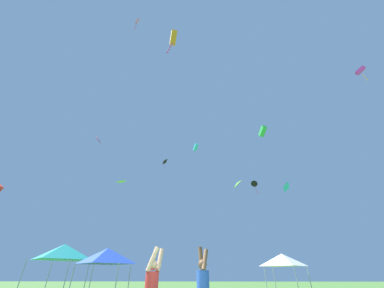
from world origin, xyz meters
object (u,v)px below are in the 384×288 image
kite_lime_diamond (121,181)px  kite_magenta_box (360,71)px  kite_black_diamond (165,162)px  kite_pink_delta (137,21)px  kite_lime_delta (237,184)px  canopy_tent_white (283,260)px  kite_cyan_diamond (286,187)px  canopy_tent_teal (63,252)px  canopy_tent_blue (107,256)px  kite_pink_diamond (99,140)px  person_flyer_blue (203,288)px  kite_black_delta (254,184)px  kite_green_box (263,131)px  kite_orange_box (173,38)px  kite_cyan_box (196,147)px

kite_lime_diamond → kite_magenta_box: kite_magenta_box is taller
kite_black_diamond → kite_pink_delta: (-2.51, -8.22, 12.15)m
kite_lime_delta → canopy_tent_white: bearing=-66.1°
canopy_tent_white → kite_cyan_diamond: (7.94, 15.45, 11.40)m
kite_lime_diamond → kite_cyan_diamond: size_ratio=1.02×
canopy_tent_teal → kite_lime_delta: bearing=26.3°
canopy_tent_blue → kite_lime_delta: 15.86m
kite_pink_diamond → canopy_tent_teal: bearing=-63.9°
kite_black_diamond → person_flyer_blue: bearing=-74.8°
kite_black_delta → canopy_tent_teal: bearing=-140.1°
kite_green_box → kite_lime_diamond: (-17.40, 9.54, -1.56)m
kite_magenta_box → kite_pink_diamond: bearing=158.9°
kite_pink_delta → kite_magenta_box: (22.26, 2.64, -5.12)m
kite_orange_box → kite_magenta_box: size_ratio=1.46×
kite_pink_diamond → kite_lime_diamond: bearing=16.1°
canopy_tent_white → kite_cyan_diamond: size_ratio=2.19×
person_flyer_blue → kite_lime_diamond: kite_lime_diamond is taller
kite_pink_diamond → kite_green_box: bearing=-21.4°
kite_orange_box → kite_cyan_diamond: kite_orange_box is taller
kite_pink_diamond → kite_magenta_box: bearing=-21.1°
kite_pink_diamond → kite_lime_diamond: (4.00, 1.15, -6.14)m
canopy_tent_teal → kite_cyan_box: bearing=37.8°
kite_black_diamond → kite_pink_diamond: size_ratio=1.02×
person_flyer_blue → kite_pink_diamond: (-14.75, 19.68, 17.60)m
canopy_tent_blue → kite_cyan_box: kite_cyan_box is taller
kite_pink_diamond → kite_cyan_box: bearing=-11.7°
kite_cyan_diamond → kite_green_box: bearing=-115.6°
kite_magenta_box → kite_cyan_box: bearing=151.4°
canopy_tent_teal → canopy_tent_blue: size_ratio=1.17×
kite_pink_diamond → kite_black_delta: kite_pink_diamond is taller
canopy_tent_blue → kite_magenta_box: (21.82, 0.56, 16.33)m
person_flyer_blue → canopy_tent_teal: canopy_tent_teal is taller
kite_black_diamond → kite_pink_diamond: bearing=150.2°
kite_lime_delta → kite_cyan_box: (-4.74, 0.28, 5.06)m
person_flyer_blue → kite_black_diamond: kite_black_diamond is taller
kite_pink_diamond → kite_black_delta: (23.34, 5.06, -5.28)m
canopy_tent_white → kite_lime_delta: kite_lime_delta is taller
kite_cyan_box → kite_magenta_box: bearing=-28.6°
kite_lime_diamond → kite_magenta_box: bearing=-26.0°
kite_black_delta → kite_cyan_diamond: (5.76, 2.63, 0.39)m
kite_pink_diamond → kite_cyan_diamond: size_ratio=0.94×
canopy_tent_teal → kite_black_delta: 26.14m
canopy_tent_teal → canopy_tent_blue: (4.02, -2.23, -0.41)m
kite_cyan_box → kite_cyan_diamond: kite_cyan_box is taller
person_flyer_blue → kite_lime_diamond: 26.09m
kite_green_box → canopy_tent_white: bearing=110.2°
canopy_tent_teal → kite_black_diamond: 11.46m
kite_black_diamond → kite_green_box: 10.75m
canopy_tent_white → kite_cyan_box: size_ratio=2.94×
kite_black_diamond → kite_lime_diamond: 10.39m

